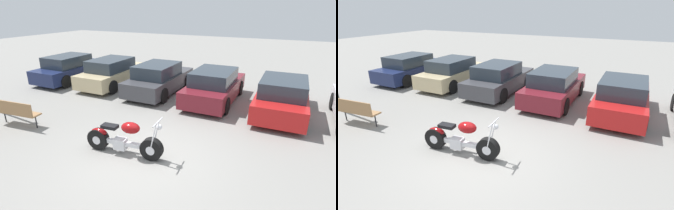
# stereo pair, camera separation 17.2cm
# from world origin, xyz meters

# --- Properties ---
(ground_plane) EXTENTS (60.00, 60.00, 0.00)m
(ground_plane) POSITION_xyz_m (0.00, 0.00, 0.00)
(ground_plane) COLOR gray
(motorcycle) EXTENTS (2.23, 0.62, 1.11)m
(motorcycle) POSITION_xyz_m (-0.61, -0.05, 0.43)
(motorcycle) COLOR black
(motorcycle) RESTS_ON ground_plane
(parked_car_navy) EXTENTS (1.80, 4.09, 1.37)m
(parked_car_navy) POSITION_xyz_m (-7.49, 5.02, 0.65)
(parked_car_navy) COLOR #19234C
(parked_car_navy) RESTS_ON ground_plane
(parked_car_champagne) EXTENTS (1.80, 4.09, 1.37)m
(parked_car_champagne) POSITION_xyz_m (-4.87, 5.25, 0.65)
(parked_car_champagne) COLOR #C6B284
(parked_car_champagne) RESTS_ON ground_plane
(parked_car_dark_grey) EXTENTS (1.80, 4.09, 1.37)m
(parked_car_dark_grey) POSITION_xyz_m (-2.25, 5.19, 0.65)
(parked_car_dark_grey) COLOR #3D3D42
(parked_car_dark_grey) RESTS_ON ground_plane
(parked_car_maroon) EXTENTS (1.80, 4.09, 1.37)m
(parked_car_maroon) POSITION_xyz_m (0.37, 5.12, 0.65)
(parked_car_maroon) COLOR maroon
(parked_car_maroon) RESTS_ON ground_plane
(parked_car_red) EXTENTS (1.80, 4.09, 1.37)m
(parked_car_red) POSITION_xyz_m (2.99, 4.89, 0.65)
(parked_car_red) COLOR red
(parked_car_red) RESTS_ON ground_plane
(park_bench) EXTENTS (1.61, 0.55, 0.89)m
(park_bench) POSITION_xyz_m (-4.80, -0.10, 0.55)
(park_bench) COLOR #997047
(park_bench) RESTS_ON ground_plane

